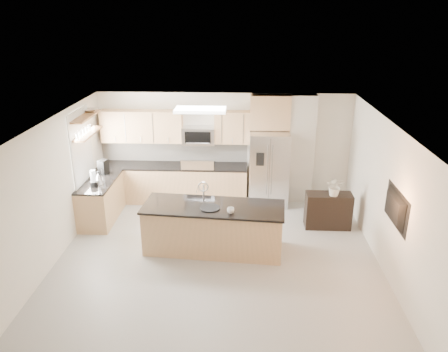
{
  "coord_description": "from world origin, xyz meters",
  "views": [
    {
      "loc": [
        0.45,
        -6.83,
        4.42
      ],
      "look_at": [
        0.08,
        1.3,
        1.29
      ],
      "focal_mm": 35.0,
      "sensor_mm": 36.0,
      "label": 1
    }
  ],
  "objects_px": {
    "microwave": "(199,135)",
    "island": "(214,228)",
    "platter": "(210,208)",
    "blender": "(93,179)",
    "range": "(199,183)",
    "refrigerator": "(269,169)",
    "television": "(391,208)",
    "flower_vase": "(336,182)",
    "cup": "(231,211)",
    "bowl": "(90,110)",
    "kettle": "(98,178)",
    "coffee_maker": "(103,167)",
    "credenza": "(328,211)"
  },
  "relations": [
    {
      "from": "platter",
      "to": "kettle",
      "type": "bearing_deg",
      "value": 154.78
    },
    {
      "from": "range",
      "to": "island",
      "type": "height_order",
      "value": "island"
    },
    {
      "from": "platter",
      "to": "kettle",
      "type": "distance_m",
      "value": 2.74
    },
    {
      "from": "kettle",
      "to": "credenza",
      "type": "bearing_deg",
      "value": -0.16
    },
    {
      "from": "range",
      "to": "microwave",
      "type": "height_order",
      "value": "microwave"
    },
    {
      "from": "range",
      "to": "refrigerator",
      "type": "relative_size",
      "value": 0.64
    },
    {
      "from": "television",
      "to": "blender",
      "type": "bearing_deg",
      "value": 72.74
    },
    {
      "from": "cup",
      "to": "flower_vase",
      "type": "distance_m",
      "value": 2.48
    },
    {
      "from": "cup",
      "to": "bowl",
      "type": "bearing_deg",
      "value": 147.84
    },
    {
      "from": "kettle",
      "to": "television",
      "type": "xyz_separation_m",
      "value": [
        5.54,
        -1.91,
        0.31
      ]
    },
    {
      "from": "refrigerator",
      "to": "cup",
      "type": "relative_size",
      "value": 13.27
    },
    {
      "from": "platter",
      "to": "flower_vase",
      "type": "height_order",
      "value": "flower_vase"
    },
    {
      "from": "bowl",
      "to": "television",
      "type": "distance_m",
      "value": 6.36
    },
    {
      "from": "coffee_maker",
      "to": "bowl",
      "type": "distance_m",
      "value": 1.32
    },
    {
      "from": "island",
      "to": "coffee_maker",
      "type": "relative_size",
      "value": 8.54
    },
    {
      "from": "blender",
      "to": "range",
      "type": "bearing_deg",
      "value": 33.73
    },
    {
      "from": "island",
      "to": "blender",
      "type": "bearing_deg",
      "value": 165.94
    },
    {
      "from": "cup",
      "to": "kettle",
      "type": "height_order",
      "value": "kettle"
    },
    {
      "from": "platter",
      "to": "blender",
      "type": "distance_m",
      "value": 2.72
    },
    {
      "from": "range",
      "to": "cup",
      "type": "height_order",
      "value": "range"
    },
    {
      "from": "microwave",
      "to": "island",
      "type": "relative_size",
      "value": 0.28
    },
    {
      "from": "island",
      "to": "coffee_maker",
      "type": "height_order",
      "value": "island"
    },
    {
      "from": "coffee_maker",
      "to": "blender",
      "type": "bearing_deg",
      "value": -88.48
    },
    {
      "from": "island",
      "to": "platter",
      "type": "relative_size",
      "value": 7.21
    },
    {
      "from": "range",
      "to": "refrigerator",
      "type": "distance_m",
      "value": 1.71
    },
    {
      "from": "platter",
      "to": "television",
      "type": "height_order",
      "value": "television"
    },
    {
      "from": "bowl",
      "to": "flower_vase",
      "type": "xyz_separation_m",
      "value": [
        5.23,
        -0.68,
        -1.3
      ]
    },
    {
      "from": "range",
      "to": "platter",
      "type": "distance_m",
      "value": 2.46
    },
    {
      "from": "platter",
      "to": "flower_vase",
      "type": "xyz_separation_m",
      "value": [
        2.53,
        1.08,
        0.14
      ]
    },
    {
      "from": "refrigerator",
      "to": "blender",
      "type": "height_order",
      "value": "refrigerator"
    },
    {
      "from": "range",
      "to": "flower_vase",
      "type": "bearing_deg",
      "value": -23.61
    },
    {
      "from": "microwave",
      "to": "blender",
      "type": "relative_size",
      "value": 2.13
    },
    {
      "from": "range",
      "to": "cup",
      "type": "distance_m",
      "value": 2.74
    },
    {
      "from": "credenza",
      "to": "kettle",
      "type": "bearing_deg",
      "value": -179.9
    },
    {
      "from": "refrigerator",
      "to": "blender",
      "type": "distance_m",
      "value": 3.97
    },
    {
      "from": "island",
      "to": "kettle",
      "type": "distance_m",
      "value": 2.8
    },
    {
      "from": "refrigerator",
      "to": "television",
      "type": "xyz_separation_m",
      "value": [
        1.85,
        -3.07,
        0.46
      ]
    },
    {
      "from": "flower_vase",
      "to": "blender",
      "type": "bearing_deg",
      "value": -179.04
    },
    {
      "from": "range",
      "to": "island",
      "type": "xyz_separation_m",
      "value": [
        0.51,
        -2.27,
        -0.01
      ]
    },
    {
      "from": "microwave",
      "to": "blender",
      "type": "distance_m",
      "value": 2.63
    },
    {
      "from": "credenza",
      "to": "cup",
      "type": "bearing_deg",
      "value": -146.6
    },
    {
      "from": "microwave",
      "to": "refrigerator",
      "type": "relative_size",
      "value": 0.43
    },
    {
      "from": "cup",
      "to": "blender",
      "type": "bearing_deg",
      "value": 158.05
    },
    {
      "from": "blender",
      "to": "television",
      "type": "xyz_separation_m",
      "value": [
        5.58,
        -1.74,
        0.27
      ]
    },
    {
      "from": "kettle",
      "to": "bowl",
      "type": "relative_size",
      "value": 0.77
    },
    {
      "from": "microwave",
      "to": "cup",
      "type": "bearing_deg",
      "value": -72.56
    },
    {
      "from": "refrigerator",
      "to": "blender",
      "type": "bearing_deg",
      "value": -160.27
    },
    {
      "from": "flower_vase",
      "to": "television",
      "type": "bearing_deg",
      "value": -73.65
    },
    {
      "from": "blender",
      "to": "kettle",
      "type": "relative_size",
      "value": 1.34
    },
    {
      "from": "range",
      "to": "island",
      "type": "bearing_deg",
      "value": -77.41
    }
  ]
}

